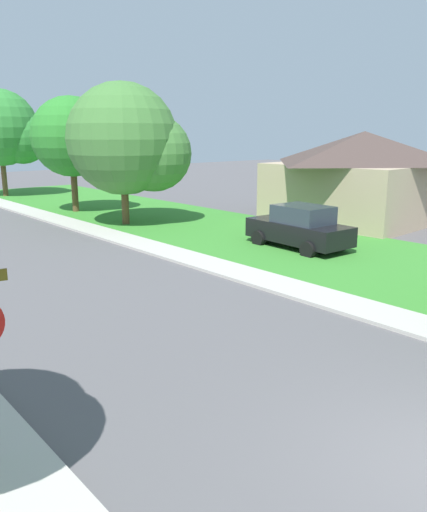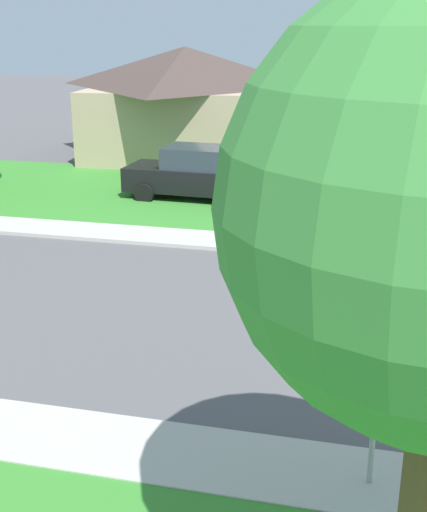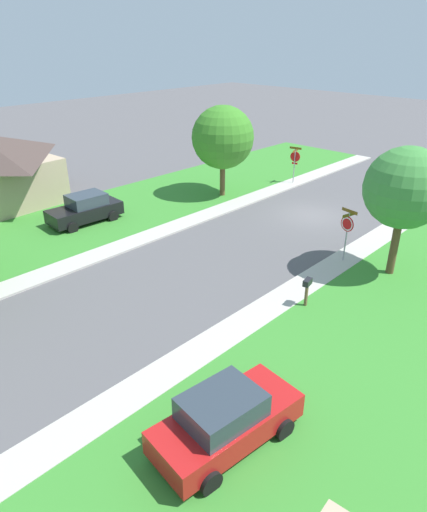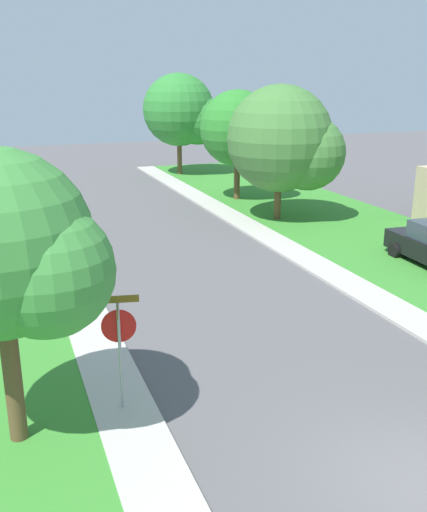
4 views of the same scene
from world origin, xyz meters
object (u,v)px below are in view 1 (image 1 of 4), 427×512
object	(u,v)px
tree_across_right	(77,139)
tree_across_left	(5,130)
car_black_behind_trees	(300,228)
house_right_setback	(362,175)
tree_corner_large	(131,143)

from	to	relation	value
tree_across_right	tree_across_left	bearing A→B (deg)	92.16
tree_across_right	tree_across_left	size ratio (longest dim) A/B	0.87
car_black_behind_trees	house_right_setback	world-z (taller)	house_right_setback
car_black_behind_trees	tree_across_left	bearing A→B (deg)	95.72
car_black_behind_trees	tree_across_left	distance (m)	25.21
car_black_behind_trees	house_right_setback	bearing A→B (deg)	17.44
car_black_behind_trees	house_right_setback	size ratio (longest dim) A/B	0.47
tree_across_right	car_black_behind_trees	bearing A→B (deg)	-81.80
tree_across_left	tree_corner_large	bearing A→B (deg)	-88.51
car_black_behind_trees	tree_across_right	bearing A→B (deg)	98.20
tree_corner_large	house_right_setback	xyz separation A→B (m)	(10.02, -6.45, -1.67)
car_black_behind_trees	tree_across_right	size ratio (longest dim) A/B	0.67
tree_across_right	house_right_setback	xyz separation A→B (m)	(10.05, -12.05, -1.78)
tree_across_left	house_right_setback	bearing A→B (deg)	-64.92
car_black_behind_trees	tree_corner_large	world-z (taller)	tree_corner_large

